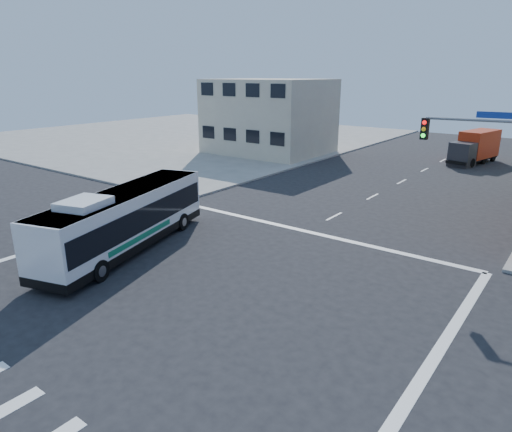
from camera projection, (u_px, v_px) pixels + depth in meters
The scene contains 6 objects.
ground at pixel (186, 293), 18.66m from camera, with size 120.00×120.00×0.00m, color black.
sidewalk_nw at pixel (187, 135), 65.38m from camera, with size 50.00×50.00×0.15m, color gray.
building_west at pixel (269, 117), 50.10m from camera, with size 12.06×10.06×8.00m.
signal_mast_ne at pixel (499, 159), 20.10m from camera, with size 7.91×1.13×8.07m.
transit_bus at pixel (126, 219), 22.79m from camera, with size 5.53×11.53×3.35m.
box_truck at pixel (475, 148), 45.11m from camera, with size 3.47×7.31×3.17m.
Camera 1 is at (12.39, -11.79, 8.59)m, focal length 32.00 mm.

